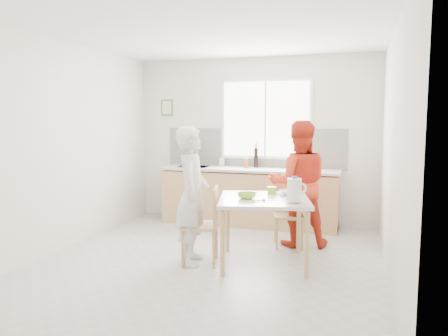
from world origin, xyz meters
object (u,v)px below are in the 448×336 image
(wine_bottle_a, at_px, (256,158))
(chair_left, at_px, (206,222))
(bowl_green, at_px, (247,196))
(person_red, at_px, (299,184))
(bowl_white, at_px, (288,192))
(chair_far, at_px, (288,212))
(wine_bottle_b, at_px, (256,158))
(person_white, at_px, (192,195))
(milk_jug, at_px, (295,190))
(dining_table, at_px, (264,205))

(wine_bottle_a, bearing_deg, chair_left, -93.00)
(chair_left, xyz_separation_m, bowl_green, (0.48, 0.06, 0.32))
(person_red, distance_m, bowl_white, 0.60)
(chair_far, xyz_separation_m, wine_bottle_a, (-0.70, 1.09, 0.62))
(chair_far, xyz_separation_m, wine_bottle_b, (-0.72, 1.15, 0.61))
(person_red, bearing_deg, chair_far, 3.27)
(person_white, xyz_separation_m, bowl_green, (0.63, 0.10, 0.01))
(milk_jug, bearing_deg, bowl_green, 156.22)
(chair_far, distance_m, person_red, 0.40)
(wine_bottle_b, bearing_deg, wine_bottle_a, -76.62)
(chair_left, relative_size, person_white, 0.56)
(person_white, bearing_deg, bowl_green, -94.49)
(person_white, height_order, milk_jug, person_white)
(wine_bottle_b, bearing_deg, person_white, -96.33)
(chair_far, xyz_separation_m, person_white, (-0.97, -1.07, 0.35))
(chair_far, distance_m, wine_bottle_b, 1.49)
(person_white, height_order, wine_bottle_a, person_white)
(dining_table, bearing_deg, person_white, -166.64)
(bowl_white, bearing_deg, milk_jug, -74.05)
(person_red, height_order, bowl_white, person_red)
(chair_far, bearing_deg, dining_table, -113.28)
(wine_bottle_b, bearing_deg, bowl_green, -79.72)
(chair_left, relative_size, chair_far, 1.08)
(dining_table, distance_m, bowl_white, 0.41)
(person_red, relative_size, wine_bottle_b, 5.61)
(bowl_white, bearing_deg, dining_table, -126.84)
(milk_jug, bearing_deg, bowl_white, 92.60)
(bowl_green, height_order, milk_jug, milk_jug)
(person_red, xyz_separation_m, wine_bottle_a, (-0.83, 1.05, 0.24))
(person_white, xyz_separation_m, person_red, (1.09, 1.10, 0.03))
(dining_table, bearing_deg, bowl_white, 53.16)
(person_white, bearing_deg, wine_bottle_a, -20.29)
(person_white, height_order, wine_bottle_b, person_white)
(bowl_white, height_order, wine_bottle_a, wine_bottle_a)
(wine_bottle_a, bearing_deg, wine_bottle_b, 103.38)
(bowl_green, xyz_separation_m, wine_bottle_a, (-0.37, 2.05, 0.26))
(milk_jug, xyz_separation_m, wine_bottle_b, (-0.95, 2.22, 0.13))
(chair_left, distance_m, person_white, 0.35)
(dining_table, height_order, wine_bottle_b, wine_bottle_b)
(person_red, relative_size, milk_jug, 6.13)
(wine_bottle_a, bearing_deg, milk_jug, -66.63)
(chair_left, distance_m, wine_bottle_b, 2.26)
(chair_far, bearing_deg, bowl_green, -122.50)
(chair_left, distance_m, bowl_white, 1.06)
(chair_left, height_order, chair_far, chair_left)
(chair_left, bearing_deg, person_white, -90.00)
(chair_far, bearing_deg, wine_bottle_b, 108.64)
(dining_table, xyz_separation_m, bowl_green, (-0.18, -0.09, 0.12))
(bowl_green, bearing_deg, wine_bottle_b, 100.28)
(chair_left, relative_size, bowl_white, 4.21)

